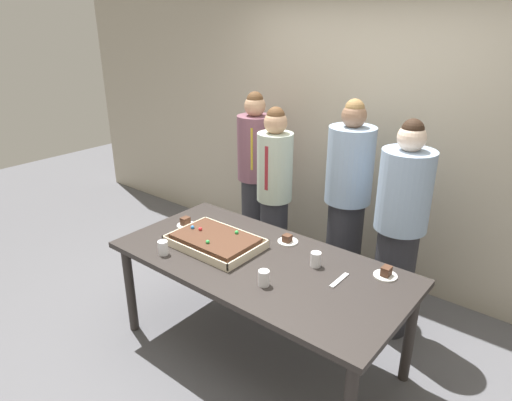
{
  "coord_description": "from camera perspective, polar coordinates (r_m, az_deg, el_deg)",
  "views": [
    {
      "loc": [
        1.67,
        -2.09,
        2.3
      ],
      "look_at": [
        -0.15,
        0.15,
        1.13
      ],
      "focal_mm": 31.53,
      "sensor_mm": 36.0,
      "label": 1
    }
  ],
  "objects": [
    {
      "name": "person_green_shirt_behind",
      "position": [
        3.81,
        11.48,
        -0.06
      ],
      "size": [
        0.38,
        0.38,
        1.73
      ],
      "rotation": [
        0.0,
        0.0,
        -1.96
      ],
      "color": "#28282D",
      "rests_on": "ground_plane"
    },
    {
      "name": "plated_slice_far_left",
      "position": [
        3.0,
        16.14,
        -8.87
      ],
      "size": [
        0.15,
        0.15,
        0.07
      ],
      "color": "white",
      "rests_on": "party_table"
    },
    {
      "name": "drink_cup_far_end",
      "position": [
        3.01,
        7.59,
        -7.41
      ],
      "size": [
        0.07,
        0.07,
        0.1
      ],
      "primitive_type": "cylinder",
      "color": "white",
      "rests_on": "party_table"
    },
    {
      "name": "person_striped_tie_right",
      "position": [
        3.44,
        17.73,
        -3.66
      ],
      "size": [
        0.37,
        0.37,
        1.68
      ],
      "rotation": [
        0.0,
        0.0,
        -2.41
      ],
      "color": "#28282D",
      "rests_on": "ground_plane"
    },
    {
      "name": "ground_plane",
      "position": [
        3.52,
        0.37,
        -18.56
      ],
      "size": [
        12.0,
        12.0,
        0.0
      ],
      "primitive_type": "plane",
      "color": "#5B5B60"
    },
    {
      "name": "plated_slice_near_right",
      "position": [
        3.3,
        4.05,
        -5.04
      ],
      "size": [
        0.15,
        0.15,
        0.06
      ],
      "color": "white",
      "rests_on": "party_table"
    },
    {
      "name": "cake_server_utensil",
      "position": [
        2.9,
        10.52,
        -9.91
      ],
      "size": [
        0.03,
        0.2,
        0.01
      ],
      "primitive_type": "cube",
      "color": "silver",
      "rests_on": "party_table"
    },
    {
      "name": "interior_back_panel",
      "position": [
        4.12,
        14.7,
        10.27
      ],
      "size": [
        8.0,
        0.12,
        3.0
      ],
      "primitive_type": "cube",
      "color": "#B2A893",
      "rests_on": "ground_plane"
    },
    {
      "name": "person_serving_front",
      "position": [
        4.36,
        -0.13,
        3.09
      ],
      "size": [
        0.34,
        0.34,
        1.69
      ],
      "rotation": [
        0.0,
        0.0,
        -1.11
      ],
      "color": "#28282D",
      "rests_on": "ground_plane"
    },
    {
      "name": "party_table",
      "position": [
        3.12,
        0.4,
        -8.8
      ],
      "size": [
        2.04,
        0.99,
        0.78
      ],
      "color": "#2D2826",
      "rests_on": "ground_plane"
    },
    {
      "name": "person_far_right_suit",
      "position": [
        3.89,
        2.34,
        0.47
      ],
      "size": [
        0.3,
        0.3,
        1.64
      ],
      "rotation": [
        0.0,
        0.0,
        -1.44
      ],
      "color": "#28282D",
      "rests_on": "ground_plane"
    },
    {
      "name": "plated_slice_near_left",
      "position": [
        3.59,
        -8.89,
        -2.86
      ],
      "size": [
        0.15,
        0.15,
        0.07
      ],
      "color": "white",
      "rests_on": "party_table"
    },
    {
      "name": "drink_cup_middle",
      "position": [
        3.19,
        -11.72,
        -5.89
      ],
      "size": [
        0.07,
        0.07,
        0.1
      ],
      "primitive_type": "cylinder",
      "color": "white",
      "rests_on": "party_table"
    },
    {
      "name": "sheet_cake",
      "position": [
        3.25,
        -5.19,
        -5.15
      ],
      "size": [
        0.64,
        0.44,
        0.1
      ],
      "color": "beige",
      "rests_on": "party_table"
    },
    {
      "name": "drink_cup_nearest",
      "position": [
        2.78,
        1.0,
        -9.8
      ],
      "size": [
        0.07,
        0.07,
        0.1
      ],
      "primitive_type": "cylinder",
      "color": "white",
      "rests_on": "party_table"
    }
  ]
}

